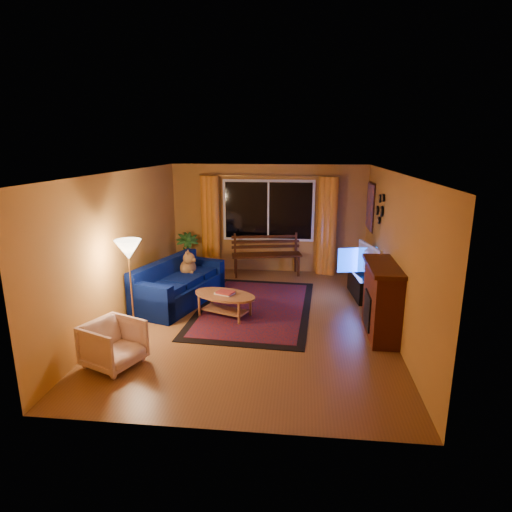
# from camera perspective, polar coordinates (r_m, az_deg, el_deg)

# --- Properties ---
(floor) EXTENTS (4.50, 6.00, 0.02)m
(floor) POSITION_cam_1_polar(r_m,az_deg,el_deg) (7.48, -0.25, -8.46)
(floor) COLOR brown
(floor) RESTS_ON ground
(ceiling) EXTENTS (4.50, 6.00, 0.02)m
(ceiling) POSITION_cam_1_polar(r_m,az_deg,el_deg) (6.90, -0.27, 11.19)
(ceiling) COLOR white
(ceiling) RESTS_ON ground
(wall_back) EXTENTS (4.50, 0.02, 2.50)m
(wall_back) POSITION_cam_1_polar(r_m,az_deg,el_deg) (10.02, 1.67, 4.98)
(wall_back) COLOR #BF8136
(wall_back) RESTS_ON ground
(wall_left) EXTENTS (0.02, 6.00, 2.50)m
(wall_left) POSITION_cam_1_polar(r_m,az_deg,el_deg) (7.67, -17.30, 1.34)
(wall_left) COLOR #BF8136
(wall_left) RESTS_ON ground
(wall_right) EXTENTS (0.02, 6.00, 2.50)m
(wall_right) POSITION_cam_1_polar(r_m,az_deg,el_deg) (7.20, 17.92, 0.46)
(wall_right) COLOR #BF8136
(wall_right) RESTS_ON ground
(window) EXTENTS (2.00, 0.02, 1.30)m
(window) POSITION_cam_1_polar(r_m,az_deg,el_deg) (9.93, 1.65, 6.06)
(window) COLOR black
(window) RESTS_ON wall_back
(curtain_rod) EXTENTS (3.20, 0.03, 0.03)m
(curtain_rod) POSITION_cam_1_polar(r_m,az_deg,el_deg) (9.80, 1.66, 10.66)
(curtain_rod) COLOR #BF8C3F
(curtain_rod) RESTS_ON wall_back
(curtain_left) EXTENTS (0.36, 0.36, 2.24)m
(curtain_left) POSITION_cam_1_polar(r_m,az_deg,el_deg) (10.11, -6.06, 4.25)
(curtain_left) COLOR orange
(curtain_left) RESTS_ON ground
(curtain_right) EXTENTS (0.36, 0.36, 2.24)m
(curtain_right) POSITION_cam_1_polar(r_m,az_deg,el_deg) (9.90, 9.43, 3.91)
(curtain_right) COLOR orange
(curtain_right) RESTS_ON ground
(bench) EXTENTS (1.65, 0.78, 0.48)m
(bench) POSITION_cam_1_polar(r_m,az_deg,el_deg) (9.87, 1.41, -1.19)
(bench) COLOR #311406
(bench) RESTS_ON ground
(potted_plant) EXTENTS (0.71, 0.71, 0.96)m
(potted_plant) POSITION_cam_1_polar(r_m,az_deg,el_deg) (10.03, -9.13, 0.30)
(potted_plant) COLOR #235B1E
(potted_plant) RESTS_ON ground
(sofa) EXTENTS (1.42, 2.18, 0.81)m
(sofa) POSITION_cam_1_polar(r_m,az_deg,el_deg) (8.19, -10.15, -3.52)
(sofa) COLOR #030D41
(sofa) RESTS_ON ground
(dog) EXTENTS (0.33, 0.44, 0.47)m
(dog) POSITION_cam_1_polar(r_m,az_deg,el_deg) (8.53, -9.06, -1.14)
(dog) COLOR olive
(dog) RESTS_ON sofa
(armchair) EXTENTS (0.84, 0.86, 0.69)m
(armchair) POSITION_cam_1_polar(r_m,az_deg,el_deg) (6.18, -18.49, -10.83)
(armchair) COLOR beige
(armchair) RESTS_ON ground
(floor_lamp) EXTENTS (0.28, 0.28, 1.55)m
(floor_lamp) POSITION_cam_1_polar(r_m,az_deg,el_deg) (6.88, -16.29, -4.19)
(floor_lamp) COLOR #BF8C3F
(floor_lamp) RESTS_ON ground
(rug) EXTENTS (2.21, 3.31, 0.02)m
(rug) POSITION_cam_1_polar(r_m,az_deg,el_deg) (7.94, -0.19, -6.90)
(rug) COLOR maroon
(rug) RESTS_ON ground
(coffee_table) EXTENTS (1.48, 1.48, 0.42)m
(coffee_table) POSITION_cam_1_polar(r_m,az_deg,el_deg) (7.52, -4.18, -6.57)
(coffee_table) COLOR #A76638
(coffee_table) RESTS_ON ground
(tv_console) EXTENTS (0.47, 1.11, 0.45)m
(tv_console) POSITION_cam_1_polar(r_m,az_deg,el_deg) (8.72, 13.98, -3.86)
(tv_console) COLOR black
(tv_console) RESTS_ON ground
(television) EXTENTS (0.38, 1.06, 0.61)m
(television) POSITION_cam_1_polar(r_m,az_deg,el_deg) (8.58, 14.19, -0.52)
(television) COLOR black
(television) RESTS_ON tv_console
(fireplace) EXTENTS (0.40, 1.20, 1.10)m
(fireplace) POSITION_cam_1_polar(r_m,az_deg,el_deg) (6.98, 16.42, -5.87)
(fireplace) COLOR maroon
(fireplace) RESTS_ON ground
(mirror_cluster) EXTENTS (0.06, 0.60, 0.56)m
(mirror_cluster) POSITION_cam_1_polar(r_m,az_deg,el_deg) (8.34, 16.14, 6.30)
(mirror_cluster) COLOR black
(mirror_cluster) RESTS_ON wall_right
(painting) EXTENTS (0.04, 0.76, 0.96)m
(painting) POSITION_cam_1_polar(r_m,az_deg,el_deg) (9.49, 14.98, 6.40)
(painting) COLOR #E25922
(painting) RESTS_ON wall_right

